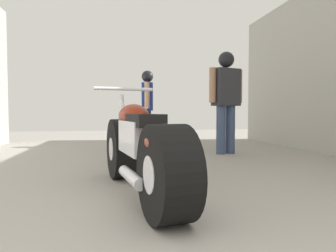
% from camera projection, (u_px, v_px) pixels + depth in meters
% --- Properties ---
extents(ground_plane, '(17.15, 17.15, 0.00)m').
position_uv_depth(ground_plane, '(158.00, 167.00, 4.24)').
color(ground_plane, gray).
extents(motorcycle_maroon_cruiser, '(0.74, 2.20, 1.02)m').
position_uv_depth(motorcycle_maroon_cruiser, '(140.00, 149.00, 2.76)').
color(motorcycle_maroon_cruiser, black).
rests_on(motorcycle_maroon_cruiser, ground_plane).
extents(motorcycle_black_naked, '(0.53, 1.80, 0.84)m').
position_uv_depth(motorcycle_black_naked, '(133.00, 136.00, 5.33)').
color(motorcycle_black_naked, black).
rests_on(motorcycle_black_naked, ground_plane).
extents(mechanic_in_blue, '(0.29, 0.65, 1.66)m').
position_uv_depth(mechanic_in_blue, '(147.00, 101.00, 6.80)').
color(mechanic_in_blue, '#2D3851').
rests_on(mechanic_in_blue, ground_plane).
extents(mechanic_with_helmet, '(0.71, 0.39, 1.82)m').
position_uv_depth(mechanic_with_helmet, '(226.00, 93.00, 5.54)').
color(mechanic_with_helmet, '#384766').
rests_on(mechanic_with_helmet, ground_plane).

